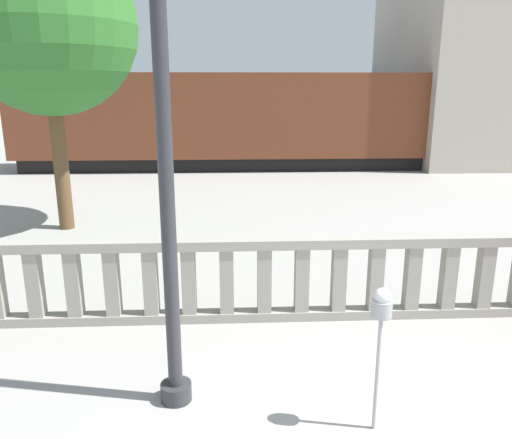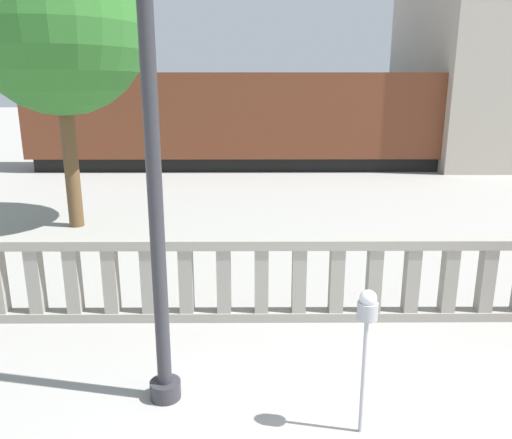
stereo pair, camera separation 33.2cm
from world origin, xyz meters
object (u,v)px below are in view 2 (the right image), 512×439
Objects in this scene: parking_meter at (367,317)px; tree_left at (58,27)px; train_far at (327,114)px; lamppost at (149,73)px; train_near at (349,120)px.

tree_left reaches higher than parking_meter.
tree_left is (-8.50, -16.34, 2.78)m from train_far.
train_far is (5.10, 23.44, -1.61)m from lamppost.
parking_meter is 0.06× the size of train_near.
parking_meter is at bearing -99.82° from train_near.
train_far is 2.86× the size of tree_left.
tree_left is (-8.35, -9.03, 2.63)m from train_near.
train_near is 1.35× the size of train_far.
parking_meter is at bearing -97.23° from train_far.
lamppost is at bearing -64.37° from tree_left.
lamppost is 0.25× the size of train_near.
lamppost is 7.96m from tree_left.
lamppost is 0.34× the size of train_far.
tree_left is (-5.46, 7.68, 3.39)m from parking_meter.
tree_left is at bearing 125.41° from parking_meter.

